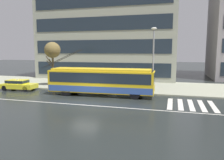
# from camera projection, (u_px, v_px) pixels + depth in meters

# --- Properties ---
(ground_plane) EXTENTS (160.00, 160.00, 0.00)m
(ground_plane) POSITION_uv_depth(u_px,v_px,m) (85.00, 102.00, 20.52)
(ground_plane) COLOR #202525
(sidewalk_slab) EXTENTS (80.00, 10.00, 0.14)m
(sidewalk_slab) POSITION_uv_depth(u_px,v_px,m) (113.00, 85.00, 29.92)
(sidewalk_slab) COLOR gray
(sidewalk_slab) RESTS_ON ground_plane
(crosswalk_stripe_edge_near) EXTENTS (0.44, 4.40, 0.01)m
(crosswalk_stripe_edge_near) POSITION_uv_depth(u_px,v_px,m) (170.00, 103.00, 19.82)
(crosswalk_stripe_edge_near) COLOR beige
(crosswalk_stripe_edge_near) RESTS_ON ground_plane
(crosswalk_stripe_inner_a) EXTENTS (0.44, 4.40, 0.01)m
(crosswalk_stripe_inner_a) POSITION_uv_depth(u_px,v_px,m) (180.00, 104.00, 19.58)
(crosswalk_stripe_inner_a) COLOR beige
(crosswalk_stripe_inner_a) RESTS_ON ground_plane
(crosswalk_stripe_center) EXTENTS (0.44, 4.40, 0.01)m
(crosswalk_stripe_center) POSITION_uv_depth(u_px,v_px,m) (191.00, 105.00, 19.34)
(crosswalk_stripe_center) COLOR beige
(crosswalk_stripe_center) RESTS_ON ground_plane
(crosswalk_stripe_inner_b) EXTENTS (0.44, 4.40, 0.01)m
(crosswalk_stripe_inner_b) POSITION_uv_depth(u_px,v_px,m) (202.00, 105.00, 19.09)
(crosswalk_stripe_inner_b) COLOR beige
(crosswalk_stripe_inner_b) RESTS_ON ground_plane
(crosswalk_stripe_edge_far) EXTENTS (0.44, 4.40, 0.01)m
(crosswalk_stripe_edge_far) POSITION_uv_depth(u_px,v_px,m) (213.00, 106.00, 18.85)
(crosswalk_stripe_edge_far) COLOR beige
(crosswalk_stripe_edge_far) RESTS_ON ground_plane
(lane_centre_line) EXTENTS (72.00, 0.14, 0.01)m
(lane_centre_line) POSITION_uv_depth(u_px,v_px,m) (80.00, 105.00, 19.38)
(lane_centre_line) COLOR silver
(lane_centre_line) RESTS_ON ground_plane
(trolleybus) EXTENTS (12.37, 2.91, 4.90)m
(trolleybus) POSITION_uv_depth(u_px,v_px,m) (101.00, 81.00, 23.29)
(trolleybus) COLOR yellow
(trolleybus) RESTS_ON ground_plane
(taxi_queued_behind_bus) EXTENTS (4.35, 2.13, 1.39)m
(taxi_queued_behind_bus) POSITION_uv_depth(u_px,v_px,m) (18.00, 84.00, 26.63)
(taxi_queued_behind_bus) COLOR yellow
(taxi_queued_behind_bus) RESTS_ON ground_plane
(bus_shelter) EXTENTS (4.05, 1.59, 2.49)m
(bus_shelter) POSITION_uv_depth(u_px,v_px,m) (100.00, 74.00, 26.63)
(bus_shelter) COLOR gray
(bus_shelter) RESTS_ON sidewalk_slab
(pedestrian_at_shelter) EXTENTS (1.29, 1.29, 2.03)m
(pedestrian_at_shelter) POSITION_uv_depth(u_px,v_px,m) (138.00, 77.00, 25.34)
(pedestrian_at_shelter) COLOR navy
(pedestrian_at_shelter) RESTS_ON sidewalk_slab
(pedestrian_approaching_curb) EXTENTS (1.44, 1.44, 1.97)m
(pedestrian_approaching_curb) POSITION_uv_depth(u_px,v_px,m) (90.00, 74.00, 28.37)
(pedestrian_approaching_curb) COLOR black
(pedestrian_approaching_curb) RESTS_ON sidewalk_slab
(street_lamp) EXTENTS (0.60, 0.32, 7.10)m
(street_lamp) POSITION_uv_depth(u_px,v_px,m) (153.00, 55.00, 23.74)
(street_lamp) COLOR gray
(street_lamp) RESTS_ON sidewalk_slab
(street_tree_bare) EXTENTS (2.24, 2.09, 5.76)m
(street_tree_bare) POSITION_uv_depth(u_px,v_px,m) (52.00, 51.00, 28.53)
(street_tree_bare) COLOR brown
(street_tree_bare) RESTS_ON sidewalk_slab
(office_tower_corner_left) EXTENTS (23.39, 15.79, 17.84)m
(office_tower_corner_left) POSITION_uv_depth(u_px,v_px,m) (113.00, 28.00, 40.57)
(office_tower_corner_left) COLOR #979A89
(office_tower_corner_left) RESTS_ON ground_plane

